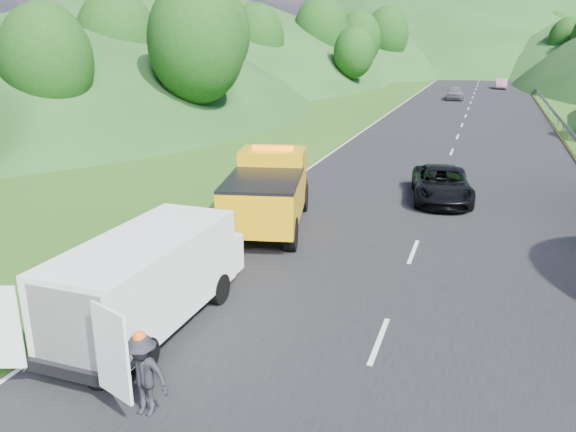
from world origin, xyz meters
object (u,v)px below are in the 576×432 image
at_px(passing_suv, 440,200).
at_px(suitcase, 142,248).
at_px(worker, 146,414).
at_px(white_van, 150,276).
at_px(woman, 192,260).
at_px(child, 201,273).
at_px(tow_truck, 268,191).
at_px(spare_tire, 103,383).

bearing_deg(passing_suv, suitcase, -139.73).
distance_m(worker, suitcase, 8.19).
bearing_deg(worker, white_van, 118.86).
height_order(woman, child, woman).
bearing_deg(passing_suv, woman, -134.33).
distance_m(child, worker, 6.59).
distance_m(woman, worker, 7.60).
bearing_deg(child, passing_suv, 82.18).
distance_m(tow_truck, white_van, 7.93).
bearing_deg(tow_truck, spare_tire, -100.75).
relative_size(child, passing_suv, 0.21).
distance_m(child, spare_tire, 5.74).
height_order(child, worker, worker).
xyz_separation_m(suitcase, spare_tire, (3.20, -6.25, -0.28)).
relative_size(white_van, spare_tire, 10.79).
height_order(suitcase, passing_suv, passing_suv).
relative_size(white_van, worker, 4.07).
bearing_deg(spare_tire, tow_truck, 92.41).
relative_size(tow_truck, passing_suv, 1.37).
xyz_separation_m(white_van, worker, (1.69, -2.93, -1.31)).
bearing_deg(suitcase, white_van, -53.41).
bearing_deg(tow_truck, suitcase, -137.33).
bearing_deg(tow_truck, woman, -119.26).
bearing_deg(woman, white_van, 176.79).
height_order(tow_truck, child, tow_truck).
height_order(child, passing_suv, passing_suv).
xyz_separation_m(tow_truck, suitcase, (-2.76, -4.07, -1.10)).
xyz_separation_m(woman, worker, (2.90, -7.03, 0.00)).
height_order(suitcase, spare_tire, suitcase).
relative_size(woman, passing_suv, 0.29).
bearing_deg(worker, spare_tire, 156.89).
bearing_deg(white_van, tow_truck, 91.07).
relative_size(woman, spare_tire, 2.46).
height_order(worker, spare_tire, worker).
bearing_deg(white_van, suitcase, 126.91).
xyz_separation_m(woman, child, (0.76, -0.80, 0.00)).
distance_m(tow_truck, suitcase, 5.04).
relative_size(woman, suitcase, 2.66).
distance_m(woman, passing_suv, 11.78).
xyz_separation_m(tow_truck, spare_tire, (0.43, -10.32, -1.38)).
height_order(worker, suitcase, worker).
xyz_separation_m(child, suitcase, (-2.41, 0.56, 0.28)).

